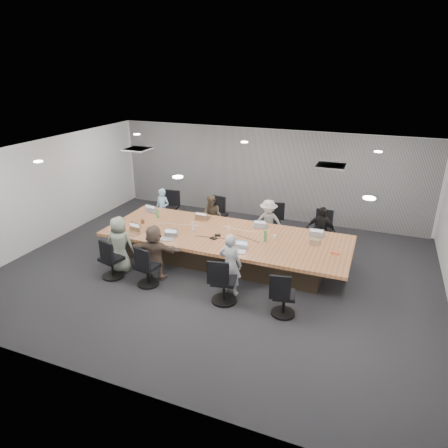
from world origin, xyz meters
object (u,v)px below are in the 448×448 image
at_px(laptop_6, 239,252).
at_px(bottle_green_left, 158,214).
at_px(chair_1, 217,218).
at_px(chair_6, 224,284).
at_px(person_5, 155,252).
at_px(laptop_0, 153,210).
at_px(chair_3, 322,233).
at_px(mug_brown, 143,221).
at_px(bottle_clear, 193,227).
at_px(chair_5, 147,270).
at_px(chair_4, 112,262).
at_px(laptop_1, 204,218).
at_px(stapler, 231,247).
at_px(laptop_5, 167,239).
at_px(laptop_3, 317,235).
at_px(chair_2, 271,225).
at_px(person_1, 212,216).
at_px(canvas_bag, 315,242).
at_px(laptop_4, 133,233).
at_px(chair_7, 284,298).
at_px(person_4, 120,244).
at_px(person_3, 321,230).
at_px(bottle_green_right, 265,236).
at_px(laptop_2, 262,226).
at_px(person_6, 230,264).
at_px(person_2, 268,223).
at_px(chair_0, 169,211).
at_px(person_0, 163,209).
at_px(snack_packet, 335,253).

xyz_separation_m(laptop_6, bottle_green_left, (-2.75, 1.17, 0.11)).
height_order(chair_1, chair_6, chair_1).
height_order(chair_6, person_5, person_5).
bearing_deg(laptop_0, chair_3, -159.12).
bearing_deg(mug_brown, bottle_clear, 1.24).
bearing_deg(chair_3, chair_5, 47.68).
relative_size(chair_4, chair_6, 0.94).
height_order(chair_5, laptop_1, chair_5).
relative_size(chair_5, stapler, 4.82).
bearing_deg(laptop_5, laptop_0, 117.05).
distance_m(chair_4, laptop_3, 4.93).
xyz_separation_m(chair_2, person_1, (-1.64, -0.35, 0.16)).
bearing_deg(laptop_3, canvas_bag, 91.07).
xyz_separation_m(chair_6, person_1, (-1.58, 3.05, 0.19)).
bearing_deg(chair_1, laptop_5, 94.03).
bearing_deg(bottle_green_left, laptop_4, -91.15).
xyz_separation_m(chair_2, bottle_clear, (-1.53, -1.79, 0.42)).
bearing_deg(mug_brown, chair_7, -20.64).
relative_size(laptop_0, laptop_6, 1.19).
xyz_separation_m(person_4, mug_brown, (-0.14, 1.22, 0.11)).
height_order(chair_3, person_3, person_3).
height_order(laptop_5, laptop_6, same).
xyz_separation_m(bottle_green_right, bottle_clear, (-1.85, -0.05, -0.02)).
bearing_deg(person_4, laptop_3, -163.66).
relative_size(chair_6, laptop_2, 2.73).
relative_size(chair_4, person_6, 0.56).
xyz_separation_m(chair_1, person_1, (0.00, -0.35, 0.18)).
distance_m(chair_3, chair_7, 3.41).
xyz_separation_m(person_2, laptop_5, (-1.89, -2.15, 0.11)).
distance_m(chair_6, bottle_clear, 2.22).
height_order(person_3, person_4, person_4).
relative_size(chair_5, person_2, 0.59).
distance_m(chair_3, chair_5, 4.73).
bearing_deg(laptop_1, bottle_green_left, 17.94).
xyz_separation_m(laptop_0, laptop_4, (0.40, -1.60, 0.00)).
distance_m(chair_3, laptop_2, 1.69).
distance_m(chair_0, person_6, 4.41).
height_order(chair_5, person_4, person_4).
distance_m(chair_4, person_3, 5.22).
height_order(chair_4, mug_brown, mug_brown).
xyz_separation_m(chair_7, bottle_clear, (-2.73, 1.61, 0.48)).
bearing_deg(chair_3, laptop_0, 12.69).
height_order(person_4, laptop_6, person_4).
relative_size(chair_6, laptop_6, 2.81).
relative_size(laptop_0, stapler, 2.23).
distance_m(chair_1, person_0, 1.65).
height_order(laptop_2, laptop_5, same).
bearing_deg(snack_packet, bottle_green_left, 174.38).
height_order(laptop_0, laptop_1, same).
distance_m(person_6, bottle_clear, 1.94).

